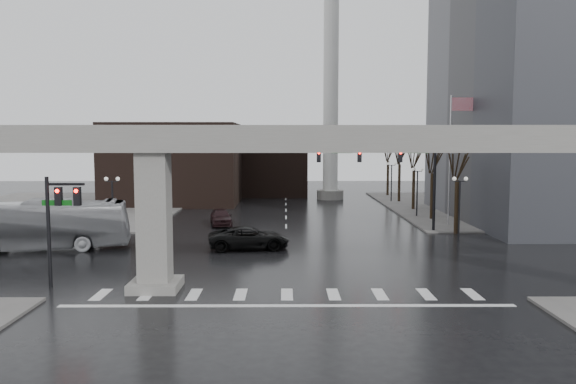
# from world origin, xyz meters

# --- Properties ---
(ground) EXTENTS (160.00, 160.00, 0.00)m
(ground) POSITION_xyz_m (0.00, 0.00, 0.00)
(ground) COLOR black
(ground) RESTS_ON ground
(sidewalk_ne) EXTENTS (28.00, 36.00, 0.15)m
(sidewalk_ne) POSITION_xyz_m (26.00, 36.00, 0.07)
(sidewalk_ne) COLOR slate
(sidewalk_ne) RESTS_ON ground
(sidewalk_nw) EXTENTS (28.00, 36.00, 0.15)m
(sidewalk_nw) POSITION_xyz_m (-26.00, 36.00, 0.07)
(sidewalk_nw) COLOR slate
(sidewalk_nw) RESTS_ON ground
(elevated_guideway) EXTENTS (48.00, 2.60, 8.70)m
(elevated_guideway) POSITION_xyz_m (1.26, 0.00, 6.88)
(elevated_guideway) COLOR gray
(elevated_guideway) RESTS_ON ground
(office_tower) EXTENTS (22.00, 26.00, 42.00)m
(office_tower) POSITION_xyz_m (28.00, 26.00, 21.00)
(office_tower) COLOR slate
(office_tower) RESTS_ON ground
(building_far_left) EXTENTS (16.00, 14.00, 10.00)m
(building_far_left) POSITION_xyz_m (-14.00, 42.00, 5.00)
(building_far_left) COLOR black
(building_far_left) RESTS_ON ground
(building_far_mid) EXTENTS (10.00, 10.00, 8.00)m
(building_far_mid) POSITION_xyz_m (-2.00, 52.00, 4.00)
(building_far_mid) COLOR black
(building_far_mid) RESTS_ON ground
(smokestack) EXTENTS (3.60, 3.60, 30.00)m
(smokestack) POSITION_xyz_m (6.00, 46.00, 13.35)
(smokestack) COLOR silver
(smokestack) RESTS_ON ground
(signal_mast_arm) EXTENTS (12.12, 0.43, 8.00)m
(signal_mast_arm) POSITION_xyz_m (8.99, 18.80, 5.83)
(signal_mast_arm) COLOR black
(signal_mast_arm) RESTS_ON ground
(signal_left_pole) EXTENTS (2.30, 0.30, 6.00)m
(signal_left_pole) POSITION_xyz_m (-12.25, 0.50, 4.07)
(signal_left_pole) COLOR black
(signal_left_pole) RESTS_ON ground
(flagpole_assembly) EXTENTS (2.06, 0.12, 12.00)m
(flagpole_assembly) POSITION_xyz_m (15.29, 22.00, 7.53)
(flagpole_assembly) COLOR silver
(flagpole_assembly) RESTS_ON ground
(lamp_right_0) EXTENTS (1.22, 0.32, 5.11)m
(lamp_right_0) POSITION_xyz_m (13.50, 14.00, 3.47)
(lamp_right_0) COLOR black
(lamp_right_0) RESTS_ON ground
(lamp_right_1) EXTENTS (1.22, 0.32, 5.11)m
(lamp_right_1) POSITION_xyz_m (13.50, 28.00, 3.47)
(lamp_right_1) COLOR black
(lamp_right_1) RESTS_ON ground
(lamp_right_2) EXTENTS (1.22, 0.32, 5.11)m
(lamp_right_2) POSITION_xyz_m (13.50, 42.00, 3.47)
(lamp_right_2) COLOR black
(lamp_right_2) RESTS_ON ground
(lamp_left_0) EXTENTS (1.22, 0.32, 5.11)m
(lamp_left_0) POSITION_xyz_m (-13.50, 14.00, 3.47)
(lamp_left_0) COLOR black
(lamp_left_0) RESTS_ON ground
(lamp_left_1) EXTENTS (1.22, 0.32, 5.11)m
(lamp_left_1) POSITION_xyz_m (-13.50, 28.00, 3.47)
(lamp_left_1) COLOR black
(lamp_left_1) RESTS_ON ground
(lamp_left_2) EXTENTS (1.22, 0.32, 5.11)m
(lamp_left_2) POSITION_xyz_m (-13.50, 42.00, 3.47)
(lamp_left_2) COLOR black
(lamp_left_2) RESTS_ON ground
(tree_right_0) EXTENTS (1.09, 1.58, 7.50)m
(tree_right_0) POSITION_xyz_m (14.53, 18.02, 2.79)
(tree_right_0) COLOR black
(tree_right_0) RESTS_ON ground
(tree_right_1) EXTENTS (1.09, 1.61, 7.67)m
(tree_right_1) POSITION_xyz_m (14.53, 26.02, 2.85)
(tree_right_1) COLOR black
(tree_right_1) RESTS_ON ground
(tree_right_2) EXTENTS (1.10, 1.63, 7.85)m
(tree_right_2) POSITION_xyz_m (14.53, 34.02, 2.91)
(tree_right_2) COLOR black
(tree_right_2) RESTS_ON ground
(tree_right_3) EXTENTS (1.11, 1.66, 8.02)m
(tree_right_3) POSITION_xyz_m (14.53, 42.02, 2.98)
(tree_right_3) COLOR black
(tree_right_3) RESTS_ON ground
(tree_right_4) EXTENTS (1.12, 1.69, 8.19)m
(tree_right_4) POSITION_xyz_m (14.53, 50.02, 3.04)
(tree_right_4) COLOR black
(tree_right_4) RESTS_ON ground
(pickup_truck) EXTENTS (6.24, 3.55, 1.64)m
(pickup_truck) POSITION_xyz_m (-2.74, 11.16, 0.82)
(pickup_truck) COLOR black
(pickup_truck) RESTS_ON ground
(city_bus) EXTENTS (13.58, 5.71, 3.69)m
(city_bus) POSITION_xyz_m (-18.19, 10.69, 1.84)
(city_bus) COLOR #A7A8AC
(city_bus) RESTS_ON ground
(far_car) EXTENTS (2.68, 4.89, 1.58)m
(far_car) POSITION_xyz_m (-6.10, 22.64, 0.79)
(far_car) COLOR black
(far_car) RESTS_ON ground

